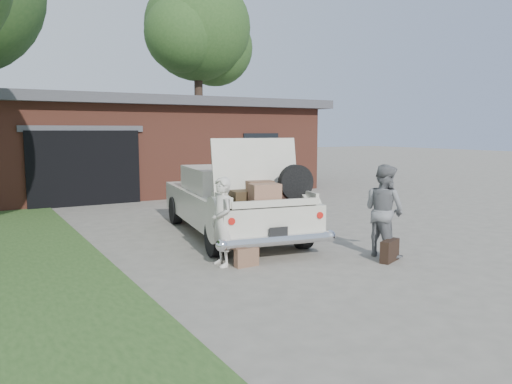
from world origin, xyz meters
TOP-DOWN VIEW (x-y plane):
  - ground at (0.00, 0.00)m, footprint 90.00×90.00m
  - house at (0.98, 11.47)m, footprint 12.80×7.80m
  - tree_right at (6.32, 17.27)m, footprint 6.25×5.43m
  - sedan at (0.31, 2.11)m, footprint 2.71×5.25m
  - woman_left at (-0.96, 0.05)m, footprint 0.36×0.54m
  - woman_right at (1.78, -0.80)m, footprint 0.67×0.83m
  - suitcase_left at (-0.64, -0.20)m, footprint 0.41×0.15m
  - suitcase_right at (1.60, -1.14)m, footprint 0.50×0.33m

SIDE VIEW (x-z plane):
  - ground at x=0.00m, z-range 0.00..0.00m
  - suitcase_left at x=-0.64m, z-range 0.00..0.31m
  - suitcase_right at x=1.60m, z-range 0.00..0.37m
  - woman_left at x=-0.96m, z-range 0.00..1.46m
  - sedan at x=0.31m, z-range -0.30..1.77m
  - woman_right at x=1.78m, z-range 0.00..1.62m
  - house at x=0.98m, z-range 0.02..3.32m
  - tree_right at x=6.32m, z-range 2.04..12.21m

